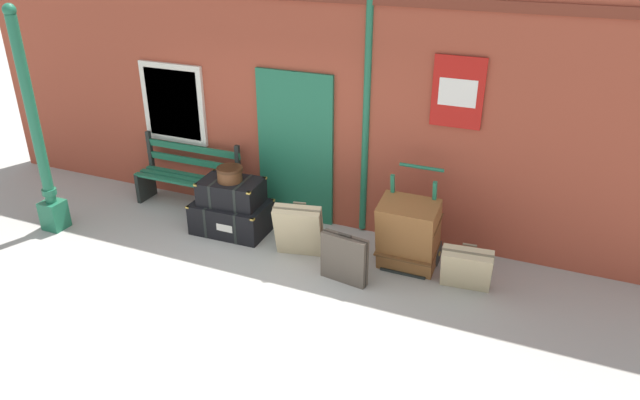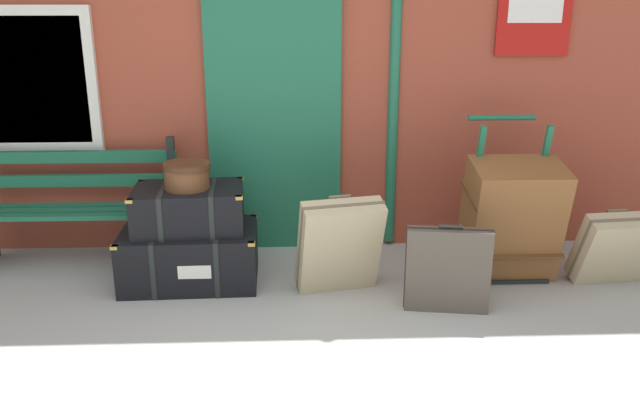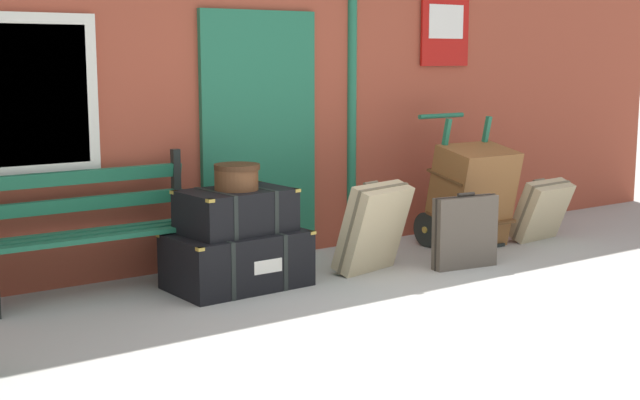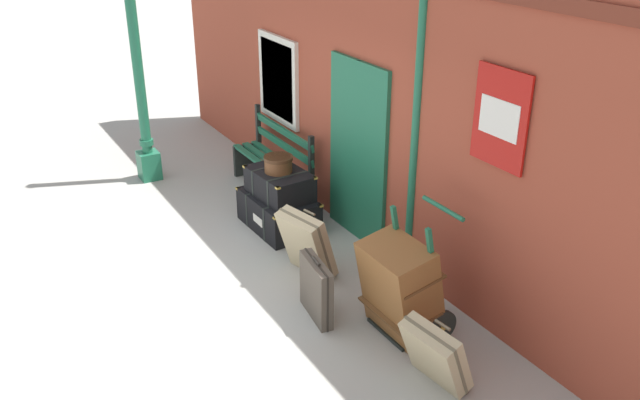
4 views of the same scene
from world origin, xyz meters
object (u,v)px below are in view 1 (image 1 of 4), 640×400
object	(u,v)px
platform_bench	(189,178)
round_hatbox	(230,173)
porters_trolley	(411,243)
steamer_trunk_base	(232,217)
lamp_post	(40,151)
steamer_trunk_middle	(231,192)
large_brown_trunk	(408,235)
suitcase_olive	(344,259)
suitcase_beige	(466,268)
suitcase_charcoal	(299,230)

from	to	relation	value
platform_bench	round_hatbox	distance (m)	1.14
platform_bench	porters_trolley	xyz separation A→B (m)	(3.41, -0.27, -0.17)
platform_bench	steamer_trunk_base	xyz separation A→B (m)	(0.97, -0.44, -0.23)
lamp_post	steamer_trunk_middle	world-z (taller)	lamp_post
round_hatbox	large_brown_trunk	world-z (taller)	large_brown_trunk
lamp_post	steamer_trunk_base	size ratio (longest dim) A/B	2.89
steamer_trunk_middle	suitcase_olive	world-z (taller)	steamer_trunk_middle
steamer_trunk_middle	large_brown_trunk	world-z (taller)	large_brown_trunk
platform_bench	steamer_trunk_middle	size ratio (longest dim) A/B	1.89
lamp_post	porters_trolley	xyz separation A→B (m)	(4.72, 1.06, -0.86)
steamer_trunk_base	large_brown_trunk	world-z (taller)	large_brown_trunk
platform_bench	suitcase_beige	world-z (taller)	platform_bench
round_hatbox	porters_trolley	xyz separation A→B (m)	(2.44, 0.16, -0.58)
steamer_trunk_base	porters_trolley	world-z (taller)	porters_trolley
platform_bench	round_hatbox	bearing A→B (deg)	-23.63
platform_bench	steamer_trunk_middle	bearing A→B (deg)	-23.05
suitcase_olive	large_brown_trunk	bearing A→B (deg)	41.58
lamp_post	round_hatbox	bearing A→B (deg)	21.48
platform_bench	porters_trolley	bearing A→B (deg)	-4.45
platform_bench	suitcase_charcoal	xyz separation A→B (m)	(2.09, -0.67, -0.08)
steamer_trunk_middle	suitcase_charcoal	bearing A→B (deg)	-13.16
lamp_post	steamer_trunk_middle	bearing A→B (deg)	21.76
steamer_trunk_base	platform_bench	bearing A→B (deg)	155.69
platform_bench	suitcase_beige	distance (m)	4.20
suitcase_charcoal	suitcase_olive	size ratio (longest dim) A/B	1.17
round_hatbox	suitcase_olive	size ratio (longest dim) A/B	0.54
lamp_post	large_brown_trunk	distance (m)	4.85
porters_trolley	suitcase_olive	xyz separation A→B (m)	(-0.60, -0.71, 0.03)
steamer_trunk_middle	suitcase_beige	size ratio (longest dim) A/B	1.43
round_hatbox	suitcase_olive	distance (m)	1.99
steamer_trunk_base	suitcase_olive	xyz separation A→B (m)	(1.84, -0.54, 0.09)
platform_bench	porters_trolley	distance (m)	3.43
platform_bench	suitcase_olive	bearing A→B (deg)	-19.18
suitcase_olive	suitcase_beige	distance (m)	1.39
steamer_trunk_middle	large_brown_trunk	bearing A→B (deg)	-0.59
steamer_trunk_base	suitcase_charcoal	bearing A→B (deg)	-12.02
round_hatbox	suitcase_olive	world-z (taller)	round_hatbox
lamp_post	platform_bench	size ratio (longest dim) A/B	1.86
suitcase_olive	lamp_post	bearing A→B (deg)	-175.14
steamer_trunk_base	lamp_post	bearing A→B (deg)	-158.62
porters_trolley	suitcase_beige	size ratio (longest dim) A/B	2.02
lamp_post	round_hatbox	xyz separation A→B (m)	(2.28, 0.90, -0.28)
suitcase_olive	steamer_trunk_base	bearing A→B (deg)	163.66
lamp_post	suitcase_olive	distance (m)	4.21
large_brown_trunk	steamer_trunk_base	bearing A→B (deg)	179.90
platform_bench	suitcase_charcoal	distance (m)	2.19
steamer_trunk_middle	suitcase_beige	distance (m)	3.19
platform_bench	large_brown_trunk	world-z (taller)	platform_bench
steamer_trunk_base	suitcase_olive	size ratio (longest dim) A/B	1.63
large_brown_trunk	suitcase_olive	distance (m)	0.83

